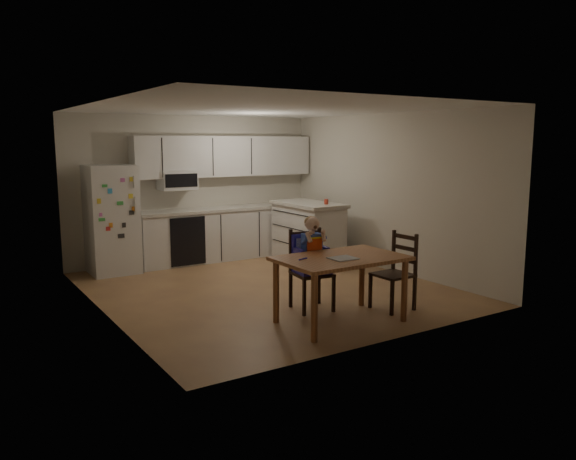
# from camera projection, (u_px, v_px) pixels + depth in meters

# --- Properties ---
(room) EXTENTS (4.52, 5.01, 2.51)m
(room) POSITION_uv_depth(u_px,v_px,m) (250.00, 198.00, 8.14)
(room) COLOR #8D6141
(room) RESTS_ON ground
(refrigerator) EXTENTS (0.72, 0.70, 1.70)m
(refrigerator) POSITION_uv_depth(u_px,v_px,m) (112.00, 219.00, 8.77)
(refrigerator) COLOR silver
(refrigerator) RESTS_ON ground
(kitchen_run) EXTENTS (3.37, 0.62, 2.15)m
(kitchen_run) POSITION_uv_depth(u_px,v_px,m) (227.00, 209.00, 9.93)
(kitchen_run) COLOR silver
(kitchen_run) RESTS_ON ground
(kitchen_island) EXTENTS (0.73, 1.39, 1.03)m
(kitchen_island) POSITION_uv_depth(u_px,v_px,m) (308.00, 232.00, 9.65)
(kitchen_island) COLOR silver
(kitchen_island) RESTS_ON ground
(red_cup) EXTENTS (0.07, 0.07, 0.09)m
(red_cup) POSITION_uv_depth(u_px,v_px,m) (326.00, 202.00, 9.29)
(red_cup) COLOR red
(red_cup) RESTS_ON kitchen_island
(dining_table) EXTENTS (1.43, 0.92, 0.77)m
(dining_table) POSITION_uv_depth(u_px,v_px,m) (341.00, 266.00, 6.36)
(dining_table) COLOR brown
(dining_table) RESTS_ON ground
(napkin) EXTENTS (0.28, 0.25, 0.01)m
(napkin) POSITION_uv_depth(u_px,v_px,m) (343.00, 258.00, 6.23)
(napkin) COLOR #A1A1A5
(napkin) RESTS_ON dining_table
(toddler_spoon) EXTENTS (0.12, 0.06, 0.02)m
(toddler_spoon) POSITION_uv_depth(u_px,v_px,m) (302.00, 259.00, 6.19)
(toddler_spoon) COLOR #2B24A9
(toddler_spoon) RESTS_ON dining_table
(chair_booster) EXTENTS (0.50, 0.50, 1.16)m
(chair_booster) POSITION_uv_depth(u_px,v_px,m) (310.00, 253.00, 6.88)
(chair_booster) COLOR black
(chair_booster) RESTS_ON ground
(chair_side) EXTENTS (0.43, 0.43, 0.95)m
(chair_side) POSITION_uv_depth(u_px,v_px,m) (399.00, 266.00, 6.93)
(chair_side) COLOR black
(chair_side) RESTS_ON ground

